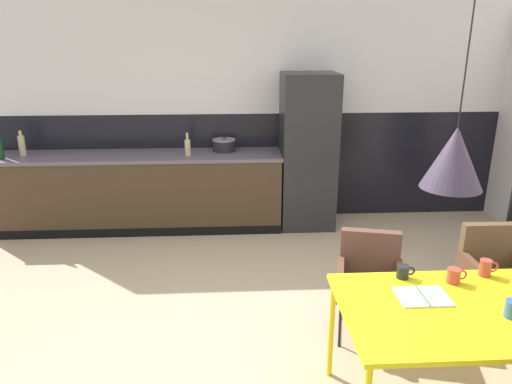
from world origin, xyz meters
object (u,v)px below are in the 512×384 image
object	(u,v)px
mug_tall_blue	(454,276)
open_book	(423,297)
refrigerator_column	(308,152)
bottle_vinegar_dark	(0,147)
mug_short_terracotta	(403,272)
bottle_oil_tall	(188,147)
pendant_lamp_over_table_near	(454,158)
bottle_spice_small	(22,145)
armchair_far_side	(495,264)
armchair_near_window	(370,272)
dining_table	(488,314)
cooking_pot	(224,145)
mug_wide_latte	(486,268)

from	to	relation	value
mug_tall_blue	open_book	bearing A→B (deg)	-147.69
refrigerator_column	bottle_vinegar_dark	size ratio (longest dim) A/B	5.49
mug_short_terracotta	bottle_oil_tall	xyz separation A→B (m)	(-1.56, 2.71, 0.21)
bottle_oil_tall	pendant_lamp_over_table_near	distance (m)	3.55
bottle_spice_small	pendant_lamp_over_table_near	bearing A→B (deg)	-42.69
armchair_far_side	armchair_near_window	size ratio (longest dim) A/B	1.03
mug_tall_blue	bottle_vinegar_dark	world-z (taller)	bottle_vinegar_dark
refrigerator_column	bottle_spice_small	size ratio (longest dim) A/B	6.29
dining_table	mug_tall_blue	bearing A→B (deg)	105.23
mug_short_terracotta	cooking_pot	distance (m)	3.14
open_book	cooking_pot	world-z (taller)	cooking_pot
armchair_near_window	cooking_pot	distance (m)	2.65
dining_table	cooking_pot	size ratio (longest dim) A/B	6.14
dining_table	bottle_oil_tall	world-z (taller)	bottle_oil_tall
open_book	mug_tall_blue	size ratio (longest dim) A/B	2.37
bottle_oil_tall	mug_wide_latte	bearing A→B (deg)	-52.26
armchair_far_side	bottle_oil_tall	bearing A→B (deg)	-39.27
bottle_spice_small	bottle_oil_tall	bearing A→B (deg)	-3.14
bottle_oil_tall	bottle_vinegar_dark	bearing A→B (deg)	-178.52
mug_tall_blue	cooking_pot	world-z (taller)	cooking_pot
mug_short_terracotta	cooking_pot	world-z (taller)	cooking_pot
armchair_far_side	pendant_lamp_over_table_near	xyz separation A→B (m)	(-0.93, -0.99, 1.12)
open_book	pendant_lamp_over_table_near	size ratio (longest dim) A/B	0.27
open_book	mug_short_terracotta	distance (m)	0.25
armchair_near_window	pendant_lamp_over_table_near	xyz separation A→B (m)	(0.07, -0.96, 1.14)
mug_short_terracotta	bottle_oil_tall	size ratio (longest dim) A/B	0.45
refrigerator_column	dining_table	distance (m)	3.22
refrigerator_column	open_book	xyz separation A→B (m)	(0.20, -3.04, -0.15)
armchair_far_side	bottle_oil_tall	world-z (taller)	bottle_oil_tall
refrigerator_column	mug_wide_latte	bearing A→B (deg)	-75.92
refrigerator_column	mug_tall_blue	world-z (taller)	refrigerator_column
open_book	pendant_lamp_over_table_near	distance (m)	0.89
refrigerator_column	mug_wide_latte	size ratio (longest dim) A/B	14.87
mug_tall_blue	armchair_far_side	bearing A→B (deg)	45.01
open_book	mug_wide_latte	world-z (taller)	mug_wide_latte
armchair_far_side	mug_wide_latte	xyz separation A→B (m)	(-0.43, -0.59, 0.29)
dining_table	armchair_near_window	bearing A→B (deg)	113.34
mug_wide_latte	pendant_lamp_over_table_near	xyz separation A→B (m)	(-0.50, -0.39, 0.83)
refrigerator_column	mug_short_terracotta	size ratio (longest dim) A/B	15.41
armchair_far_side	bottle_oil_tall	size ratio (longest dim) A/B	3.08
refrigerator_column	armchair_far_side	bearing A→B (deg)	-62.89
mug_tall_blue	bottle_spice_small	size ratio (longest dim) A/B	0.44
bottle_oil_tall	open_book	bearing A→B (deg)	-61.60
armchair_near_window	cooking_pot	xyz separation A→B (m)	(-1.12, 2.35, 0.48)
dining_table	armchair_near_window	size ratio (longest dim) A/B	2.14
mug_tall_blue	bottle_vinegar_dark	xyz separation A→B (m)	(-3.91, 2.73, 0.24)
refrigerator_column	dining_table	world-z (taller)	refrigerator_column
refrigerator_column	mug_short_terracotta	xyz separation A→B (m)	(0.17, -2.80, -0.11)
armchair_near_window	bottle_vinegar_dark	world-z (taller)	bottle_vinegar_dark
mug_tall_blue	bottle_oil_tall	distance (m)	3.35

